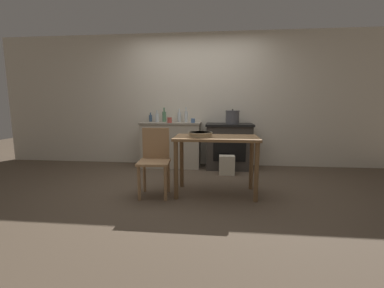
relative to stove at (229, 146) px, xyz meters
The scene contains 16 objects.
ground_plane 1.49m from the stove, 115.99° to the right, with size 14.00×14.00×0.00m, color brown.
wall_back 1.10m from the stove, 154.14° to the left, with size 8.00×0.07×2.55m.
counter_cabinet 1.11m from the stove, behind, with size 1.14×0.51×0.86m.
stove is the anchor object (origin of this frame).
work_table 1.48m from the stove, 98.94° to the right, with size 1.09×0.59×0.78m.
chair 1.87m from the stove, 123.57° to the right, with size 0.43×0.43×0.88m.
flour_sack 0.54m from the stove, 95.97° to the right, with size 0.27×0.19×0.33m, color beige.
stock_pot 0.55m from the stove, 49.02° to the right, with size 0.26×0.26×0.27m.
mixing_bowl_large 1.62m from the stove, 106.06° to the right, with size 0.31×0.31×0.06m.
bottle_far_left 1.48m from the stove, behind, with size 0.07×0.07×0.22m.
bottle_left 1.13m from the stove, 168.14° to the left, with size 0.07×0.07×0.25m.
bottle_mid_left 1.37m from the stove, behind, with size 0.08×0.08×0.27m.
bottle_center_left 0.99m from the stove, behind, with size 0.06×0.06×0.28m.
bottle_center 1.64m from the stove, behind, with size 0.06×0.06×0.18m.
cup_center_right 1.21m from the stove, behind, with size 0.08×0.08×0.10m, color #B74C42.
cup_mid_right 0.83m from the stove, behind, with size 0.08×0.08×0.08m, color #4C6B99.
Camera 1 is at (0.42, -3.52, 1.19)m, focal length 24.00 mm.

